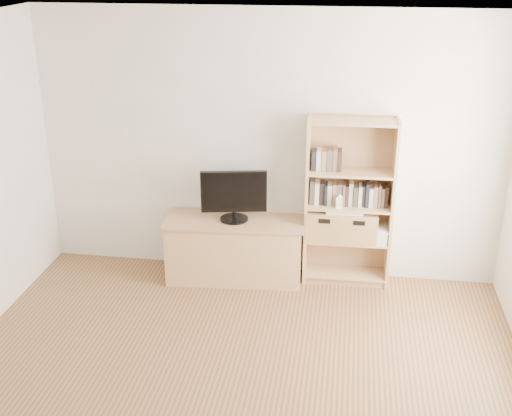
% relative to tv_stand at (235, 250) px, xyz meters
% --- Properties ---
extents(back_wall, '(4.50, 0.02, 2.60)m').
position_rel_tv_stand_xyz_m(back_wall, '(0.29, 0.25, 1.00)').
color(back_wall, silver).
rests_on(back_wall, floor).
extents(ceiling, '(4.50, 5.00, 0.01)m').
position_rel_tv_stand_xyz_m(ceiling, '(0.29, -2.25, 2.30)').
color(ceiling, white).
rests_on(ceiling, back_wall).
extents(tv_stand, '(1.34, 0.59, 0.60)m').
position_rel_tv_stand_xyz_m(tv_stand, '(0.00, 0.00, 0.00)').
color(tv_stand, tan).
rests_on(tv_stand, floor).
extents(bookshelf, '(0.83, 0.31, 1.65)m').
position_rel_tv_stand_xyz_m(bookshelf, '(1.09, 0.10, 0.53)').
color(bookshelf, tan).
rests_on(bookshelf, floor).
extents(television, '(0.63, 0.16, 0.49)m').
position_rel_tv_stand_xyz_m(television, '(0.00, 0.00, 0.58)').
color(television, black).
rests_on(television, tv_stand).
extents(books_row_mid, '(0.89, 0.23, 0.24)m').
position_rel_tv_stand_xyz_m(books_row_mid, '(1.09, 0.12, 0.63)').
color(books_row_mid, '#3E3933').
rests_on(books_row_mid, bookshelf).
extents(books_row_upper, '(0.40, 0.15, 0.21)m').
position_rel_tv_stand_xyz_m(books_row_upper, '(0.91, 0.11, 0.95)').
color(books_row_upper, '#3E3933').
rests_on(books_row_upper, bookshelf).
extents(baby_monitor, '(0.06, 0.04, 0.11)m').
position_rel_tv_stand_xyz_m(baby_monitor, '(1.00, 0.01, 0.56)').
color(baby_monitor, white).
rests_on(baby_monitor, bookshelf).
extents(basket_left, '(0.36, 0.30, 0.29)m').
position_rel_tv_stand_xyz_m(basket_left, '(0.87, 0.09, 0.31)').
color(basket_left, olive).
rests_on(basket_left, bookshelf).
extents(basket_right, '(0.36, 0.30, 0.29)m').
position_rel_tv_stand_xyz_m(basket_right, '(1.19, 0.10, 0.30)').
color(basket_right, olive).
rests_on(basket_right, bookshelf).
extents(laptop, '(0.35, 0.25, 0.03)m').
position_rel_tv_stand_xyz_m(laptop, '(1.05, 0.08, 0.47)').
color(laptop, white).
rests_on(laptop, basket_left).
extents(magazine_stack, '(0.19, 0.28, 0.13)m').
position_rel_tv_stand_xyz_m(magazine_stack, '(1.38, 0.10, 0.22)').
color(magazine_stack, silver).
rests_on(magazine_stack, bookshelf).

